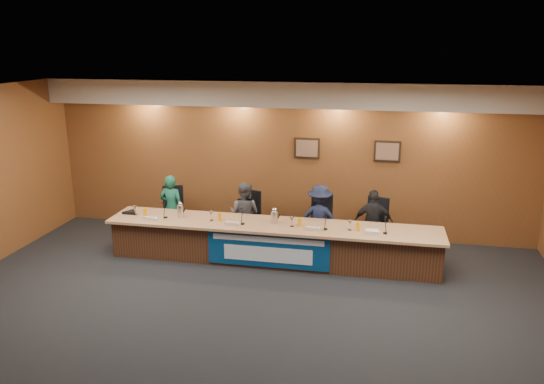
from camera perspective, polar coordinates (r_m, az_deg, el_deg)
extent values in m
plane|color=black|center=(7.86, -3.52, -14.18)|extent=(10.00, 10.00, 0.00)
cube|color=silver|center=(6.85, -3.98, 9.69)|extent=(10.00, 8.00, 0.04)
cube|color=brown|center=(10.97, 1.71, 3.56)|extent=(10.00, 0.04, 3.20)
cube|color=beige|center=(10.52, 1.53, 10.48)|extent=(10.00, 0.50, 0.50)
cube|color=#462615|center=(9.82, 0.05, -5.54)|extent=(6.00, 0.80, 0.70)
cube|color=#AD7A51|center=(9.65, -0.01, -3.57)|extent=(6.10, 0.95, 0.05)
cube|color=navy|center=(9.43, -0.45, -6.27)|extent=(2.20, 0.02, 0.65)
cube|color=silver|center=(9.35, -0.47, -5.16)|extent=(2.00, 0.01, 0.10)
cube|color=silver|center=(9.45, -0.47, -6.75)|extent=(1.60, 0.01, 0.28)
cube|color=black|center=(10.83, 3.79, 4.73)|extent=(0.52, 0.04, 0.42)
cube|color=black|center=(10.74, 12.29, 4.30)|extent=(0.52, 0.04, 0.42)
imported|color=#16553E|center=(10.94, -10.72, -1.70)|extent=(0.52, 0.36, 1.37)
imported|color=#4A4A4F|center=(10.48, -2.97, -2.40)|extent=(0.72, 0.61, 1.31)
imported|color=#141A31|center=(10.22, 5.15, -2.86)|extent=(0.90, 0.57, 1.33)
imported|color=black|center=(10.18, 10.81, -3.29)|extent=(0.79, 0.40, 1.29)
cube|color=black|center=(11.09, -10.48, -2.57)|extent=(0.63, 0.63, 0.08)
cube|color=black|center=(10.63, -2.82, -3.13)|extent=(0.61, 0.61, 0.08)
cube|color=black|center=(10.38, 5.19, -3.65)|extent=(0.49, 0.49, 0.08)
cube|color=black|center=(10.33, 10.78, -3.97)|extent=(0.62, 0.62, 0.08)
cube|color=white|center=(10.05, -13.07, -2.78)|extent=(0.24, 0.08, 0.10)
cylinder|color=black|center=(10.15, -11.37, -2.69)|extent=(0.07, 0.07, 0.02)
cylinder|color=#E69A00|center=(10.33, -13.47, -2.11)|extent=(0.06, 0.06, 0.15)
cylinder|color=silver|center=(10.43, -14.49, -1.92)|extent=(0.08, 0.08, 0.18)
cube|color=white|center=(9.55, -4.42, -3.38)|extent=(0.24, 0.08, 0.10)
cylinder|color=black|center=(9.62, -3.18, -3.42)|extent=(0.07, 0.07, 0.02)
cylinder|color=#E69A00|center=(9.83, -5.66, -2.66)|extent=(0.06, 0.06, 0.15)
cylinder|color=silver|center=(9.84, -6.54, -2.57)|extent=(0.08, 0.08, 0.18)
cube|color=white|center=(9.28, 4.36, -3.95)|extent=(0.24, 0.08, 0.10)
cylinder|color=black|center=(9.39, 5.78, -3.98)|extent=(0.07, 0.07, 0.02)
cylinder|color=#E69A00|center=(9.50, 2.98, -3.26)|extent=(0.06, 0.06, 0.15)
cylinder|color=silver|center=(9.47, 2.15, -3.22)|extent=(0.08, 0.08, 0.18)
cube|color=white|center=(9.22, 10.75, -4.33)|extent=(0.24, 0.08, 0.10)
cylinder|color=black|center=(9.35, 12.06, -4.34)|extent=(0.07, 0.07, 0.02)
cylinder|color=#E69A00|center=(9.39, 9.25, -3.70)|extent=(0.06, 0.06, 0.15)
cylinder|color=silver|center=(9.38, 8.37, -3.58)|extent=(0.08, 0.08, 0.18)
cylinder|color=silver|center=(10.10, -9.81, -2.05)|extent=(0.12, 0.12, 0.24)
cylinder|color=silver|center=(9.64, 0.26, -2.74)|extent=(0.13, 0.13, 0.22)
cylinder|color=black|center=(10.55, -14.98, -2.12)|extent=(0.32, 0.32, 0.05)
cube|color=white|center=(9.40, 10.77, -4.21)|extent=(0.26, 0.33, 0.01)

